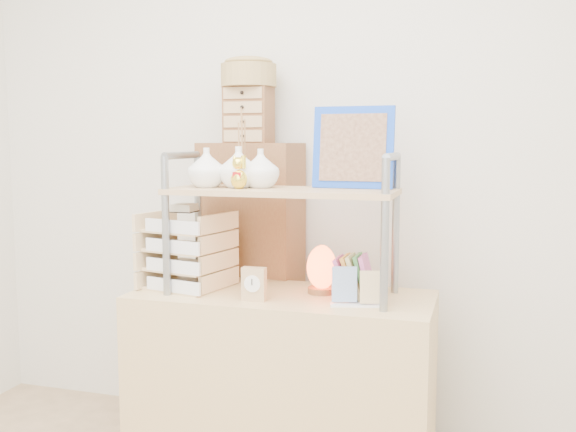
{
  "coord_description": "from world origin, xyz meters",
  "views": [
    {
      "loc": [
        0.75,
        -1.2,
        1.35
      ],
      "look_at": [
        0.03,
        1.2,
        1.06
      ],
      "focal_mm": 40.0,
      "sensor_mm": 36.0,
      "label": 1
    }
  ],
  "objects_px": {
    "cabinet": "(252,288)",
    "letter_tray": "(186,255)",
    "desk": "(282,384)",
    "salt_lamp": "(322,269)"
  },
  "relations": [
    {
      "from": "letter_tray",
      "to": "salt_lamp",
      "type": "relative_size",
      "value": 1.8
    },
    {
      "from": "desk",
      "to": "cabinet",
      "type": "xyz_separation_m",
      "value": [
        -0.26,
        0.37,
        0.3
      ]
    },
    {
      "from": "letter_tray",
      "to": "desk",
      "type": "bearing_deg",
      "value": 2.12
    },
    {
      "from": "cabinet",
      "to": "letter_tray",
      "type": "xyz_separation_m",
      "value": [
        -0.15,
        -0.39,
        0.22
      ]
    },
    {
      "from": "desk",
      "to": "salt_lamp",
      "type": "relative_size",
      "value": 6.15
    },
    {
      "from": "desk",
      "to": "cabinet",
      "type": "distance_m",
      "value": 0.54
    },
    {
      "from": "salt_lamp",
      "to": "desk",
      "type": "bearing_deg",
      "value": -159.17
    },
    {
      "from": "desk",
      "to": "letter_tray",
      "type": "height_order",
      "value": "letter_tray"
    },
    {
      "from": "desk",
      "to": "salt_lamp",
      "type": "xyz_separation_m",
      "value": [
        0.15,
        0.06,
        0.47
      ]
    },
    {
      "from": "cabinet",
      "to": "salt_lamp",
      "type": "height_order",
      "value": "cabinet"
    }
  ]
}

